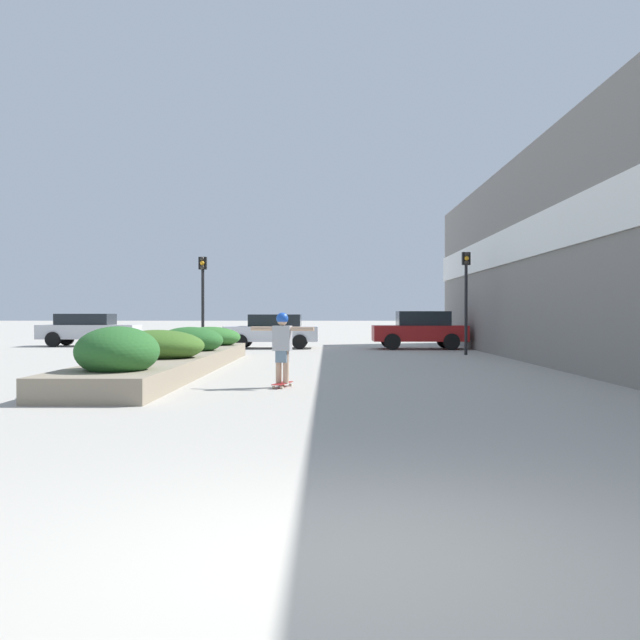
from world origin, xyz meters
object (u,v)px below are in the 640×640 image
object	(u,v)px
skateboard	(282,384)
traffic_light_right	(466,285)
car_leftmost	(89,329)
car_center_right	(420,329)
car_center_left	(273,330)
skateboarder	(282,340)
traffic_light_left	(203,288)

from	to	relation	value
skateboard	traffic_light_right	bearing A→B (deg)	77.60
car_leftmost	car_center_right	world-z (taller)	car_center_right
car_center_left	car_center_right	bearing A→B (deg)	-95.43
skateboarder	car_center_right	world-z (taller)	car_center_right
car_center_right	traffic_light_left	xyz separation A→B (m)	(-8.37, -4.03, 1.58)
skateboard	car_center_left	size ratio (longest dim) A/B	0.21
skateboard	car_center_left	distance (m)	16.23
skateboard	car_leftmost	size ratio (longest dim) A/B	0.19
skateboard	skateboarder	xyz separation A→B (m)	(0.00, 0.00, 0.87)
skateboarder	car_leftmost	xyz separation A→B (m)	(-9.95, 18.03, -0.15)
skateboarder	car_leftmost	size ratio (longest dim) A/B	0.32
car_leftmost	car_center_right	size ratio (longest dim) A/B	1.12
traffic_light_left	traffic_light_right	distance (m)	9.44
car_leftmost	traffic_light_right	bearing A→B (deg)	66.71
car_leftmost	skateboarder	bearing A→B (deg)	28.90
traffic_light_right	skateboard	bearing A→B (deg)	-117.37
skateboard	car_leftmost	world-z (taller)	car_leftmost
skateboarder	car_center_left	size ratio (longest dim) A/B	0.35
car_center_left	traffic_light_right	xyz separation A→B (m)	(7.27, -4.91, 1.72)
car_center_left	car_center_right	size ratio (longest dim) A/B	1.02
car_leftmost	car_center_left	distance (m)	8.71
skateboard	car_center_left	bearing A→B (deg)	110.09
skateboarder	car_leftmost	bearing A→B (deg)	133.86
traffic_light_right	car_leftmost	bearing A→B (deg)	156.71
skateboarder	traffic_light_left	world-z (taller)	traffic_light_left
car_leftmost	traffic_light_left	xyz separation A→B (m)	(6.34, -6.50, 1.61)
skateboarder	traffic_light_right	bearing A→B (deg)	77.60
car_center_right	traffic_light_right	size ratio (longest dim) A/B	1.06
skateboarder	skateboard	bearing A→B (deg)	0.00
skateboarder	car_center_left	xyz separation A→B (m)	(-1.45, 16.15, -0.18)
traffic_light_right	skateboarder	bearing A→B (deg)	-117.37
skateboarder	car_center_right	bearing A→B (deg)	87.98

